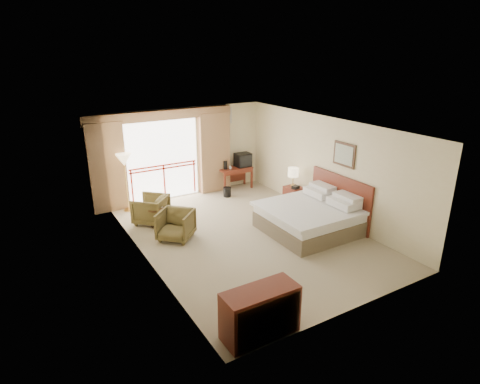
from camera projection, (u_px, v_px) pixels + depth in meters
floor at (246, 235)px, 9.89m from camera, size 7.00×7.00×0.00m
ceiling at (247, 126)px, 8.97m from camera, size 7.00×7.00×0.00m
wall_back at (187, 152)px, 12.26m from camera, size 5.00×0.00×5.00m
wall_front at (358, 241)px, 6.59m from camera, size 5.00×0.00×5.00m
wall_left at (143, 203)px, 8.23m from camera, size 0.00×7.00×7.00m
wall_right at (327, 168)px, 10.63m from camera, size 0.00×7.00×7.00m
balcony_door at (163, 160)px, 11.91m from camera, size 2.40×0.00×2.40m
balcony_railing at (164, 173)px, 12.03m from camera, size 2.09×0.03×1.02m
curtain_left at (107, 168)px, 11.00m from camera, size 1.00×0.26×2.50m
curtain_right at (214, 153)px, 12.58m from camera, size 1.00×0.26×2.50m
valance at (161, 115)px, 11.38m from camera, size 4.40×0.22×0.28m
hvac_vent at (224, 116)px, 12.52m from camera, size 0.50×0.04×0.50m
bed at (310, 217)px, 9.99m from camera, size 2.13×2.06×0.97m
headboard at (340, 200)px, 10.36m from camera, size 0.06×2.10×1.30m
framed_art at (344, 155)px, 9.96m from camera, size 0.04×0.72×0.60m
nightstand at (293, 197)px, 11.60m from camera, size 0.45×0.52×0.59m
table_lamp at (293, 173)px, 11.40m from camera, size 0.30×0.30×0.54m
phone at (296, 187)px, 11.34m from camera, size 0.23×0.19×0.09m
desk at (234, 172)px, 13.02m from camera, size 1.09×0.53×0.71m
tv at (243, 160)px, 13.00m from camera, size 0.49×0.39×0.44m
coffee_maker at (225, 165)px, 12.72m from camera, size 0.15×0.15×0.27m
cup at (230, 168)px, 12.78m from camera, size 0.08×0.08×0.10m
wastebasket at (227, 192)px, 12.40m from camera, size 0.29×0.29×0.30m
armchair_far at (152, 222)px, 10.60m from camera, size 1.13×1.13×0.74m
armchair_near at (177, 238)px, 9.70m from camera, size 1.10×1.10×0.72m
side_table at (156, 214)px, 10.27m from camera, size 0.46×0.46×0.50m
book at (156, 208)px, 10.21m from camera, size 0.20×0.24×0.02m
floor_lamp at (124, 162)px, 10.90m from camera, size 0.42×0.42×1.65m
dresser at (260, 313)px, 6.32m from camera, size 1.24×0.53×0.83m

